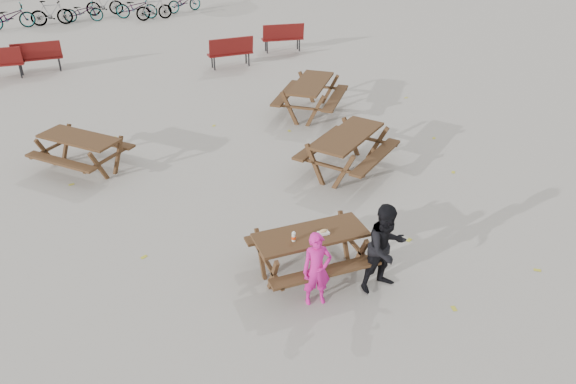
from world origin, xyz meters
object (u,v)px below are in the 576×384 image
object	(u,v)px
adult	(386,248)
main_picnic_table	(311,243)
soda_bottle	(294,237)
child	(317,269)
picnic_table_east	(347,153)
picnic_table_north	(82,153)
picnic_table_far	(311,98)
food_tray	(323,233)

from	to	relation	value
adult	main_picnic_table	bearing A→B (deg)	133.04
soda_bottle	child	size ratio (longest dim) A/B	0.14
soda_bottle	adult	distance (m)	1.43
main_picnic_table	picnic_table_east	world-z (taller)	picnic_table_east
adult	picnic_table_east	bearing A→B (deg)	63.28
child	picnic_table_north	xyz separation A→B (m)	(-3.02, 5.91, -0.23)
child	picnic_table_far	world-z (taller)	child
food_tray	child	bearing A→B (deg)	-121.92
main_picnic_table	picnic_table_east	xyz separation A→B (m)	(2.19, 3.05, -0.15)
main_picnic_table	food_tray	world-z (taller)	food_tray
soda_bottle	child	world-z (taller)	child
soda_bottle	child	bearing A→B (deg)	-77.67
main_picnic_table	child	size ratio (longest dim) A/B	1.46
main_picnic_table	picnic_table_north	size ratio (longest dim) A/B	0.99
main_picnic_table	picnic_table_east	distance (m)	3.76
food_tray	child	world-z (taller)	child
food_tray	picnic_table_east	xyz separation A→B (m)	(2.01, 3.13, -0.36)
main_picnic_table	soda_bottle	xyz separation A→B (m)	(-0.33, -0.09, 0.26)
main_picnic_table	picnic_table_north	world-z (taller)	picnic_table_north
picnic_table_far	picnic_table_north	bearing A→B (deg)	139.20
child	soda_bottle	bearing A→B (deg)	111.70
main_picnic_table	food_tray	size ratio (longest dim) A/B	10.00
main_picnic_table	soda_bottle	distance (m)	0.43
child	main_picnic_table	bearing A→B (deg)	83.39
main_picnic_table	picnic_table_east	bearing A→B (deg)	54.37
adult	picnic_table_north	bearing A→B (deg)	116.35
picnic_table_north	picnic_table_far	xyz separation A→B (m)	(5.98, 1.20, 0.05)
picnic_table_north	picnic_table_far	distance (m)	6.10
soda_bottle	adult	xyz separation A→B (m)	(1.26, -0.66, -0.10)
child	picnic_table_far	size ratio (longest dim) A/B	0.60
main_picnic_table	adult	size ratio (longest dim) A/B	1.20
child	adult	distance (m)	1.14
picnic_table_east	picnic_table_north	world-z (taller)	picnic_table_east
main_picnic_table	soda_bottle	world-z (taller)	soda_bottle
picnic_table_north	picnic_table_far	bearing A→B (deg)	58.56
child	picnic_table_east	xyz separation A→B (m)	(2.38, 3.74, -0.18)
child	picnic_table_east	size ratio (longest dim) A/B	0.61
child	food_tray	bearing A→B (deg)	67.45
soda_bottle	picnic_table_east	bearing A→B (deg)	51.28
main_picnic_table	adult	xyz separation A→B (m)	(0.93, -0.74, 0.16)
adult	soda_bottle	bearing A→B (deg)	144.07
adult	child	bearing A→B (deg)	168.78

